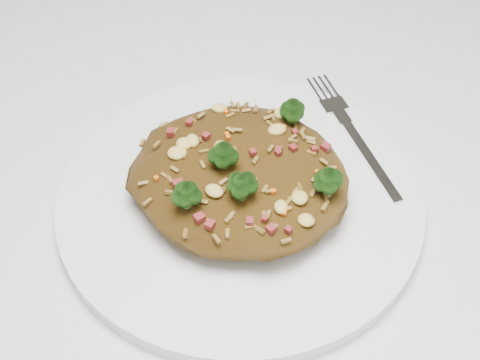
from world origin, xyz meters
name	(u,v)px	position (x,y,z in m)	size (l,w,h in m)	color
dining_table	(162,206)	(0.00, 0.00, 0.66)	(1.20, 0.80, 0.75)	silver
plate	(240,199)	(0.10, -0.05, 0.76)	(0.29, 0.29, 0.01)	white
fried_rice	(241,170)	(0.10, -0.05, 0.79)	(0.17, 0.16, 0.06)	brown
fork	(357,140)	(0.17, 0.04, 0.77)	(0.11, 0.14, 0.00)	silver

